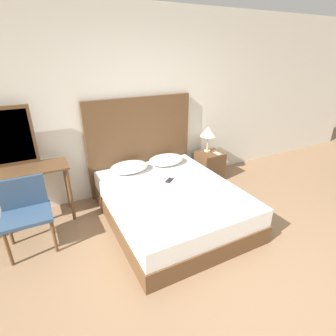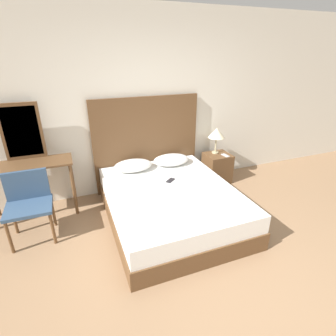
% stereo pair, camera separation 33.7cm
% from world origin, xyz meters
% --- Properties ---
extents(ground_plane, '(16.00, 16.00, 0.00)m').
position_xyz_m(ground_plane, '(0.00, 0.00, 0.00)').
color(ground_plane, '#8C6B4C').
extents(wall_back, '(10.00, 0.06, 2.70)m').
position_xyz_m(wall_back, '(0.00, 2.48, 1.35)').
color(wall_back, silver).
rests_on(wall_back, ground_plane).
extents(bed, '(1.60, 1.98, 0.46)m').
position_xyz_m(bed, '(-0.13, 1.39, 0.23)').
color(bed, brown).
rests_on(bed, ground_plane).
extents(headboard, '(1.68, 0.05, 1.48)m').
position_xyz_m(headboard, '(-0.13, 2.41, 0.74)').
color(headboard, brown).
rests_on(headboard, ground_plane).
extents(pillow_left, '(0.57, 0.40, 0.14)m').
position_xyz_m(pillow_left, '(-0.43, 2.14, 0.53)').
color(pillow_left, white).
rests_on(pillow_left, bed).
extents(pillow_right, '(0.57, 0.40, 0.14)m').
position_xyz_m(pillow_right, '(0.18, 2.14, 0.53)').
color(pillow_right, white).
rests_on(pillow_right, bed).
extents(phone_on_bed, '(0.16, 0.15, 0.01)m').
position_xyz_m(phone_on_bed, '(-0.05, 1.60, 0.47)').
color(phone_on_bed, '#232328').
rests_on(phone_on_bed, bed).
extents(nightstand, '(0.41, 0.39, 0.50)m').
position_xyz_m(nightstand, '(1.04, 2.15, 0.25)').
color(nightstand, brown).
rests_on(nightstand, ground_plane).
extents(table_lamp, '(0.28, 0.28, 0.43)m').
position_xyz_m(table_lamp, '(1.02, 2.23, 0.84)').
color(table_lamp, tan).
rests_on(table_lamp, nightstand).
extents(phone_on_nightstand, '(0.09, 0.16, 0.01)m').
position_xyz_m(phone_on_nightstand, '(1.12, 2.05, 0.50)').
color(phone_on_nightstand, '#B7B7BC').
rests_on(phone_on_nightstand, nightstand).
extents(vanity_desk, '(1.09, 0.42, 0.77)m').
position_xyz_m(vanity_desk, '(-1.81, 2.15, 0.63)').
color(vanity_desk, brown).
rests_on(vanity_desk, ground_plane).
extents(vanity_mirror, '(0.49, 0.03, 0.74)m').
position_xyz_m(vanity_mirror, '(-1.81, 2.34, 1.14)').
color(vanity_mirror, brown).
rests_on(vanity_mirror, vanity_desk).
extents(chair, '(0.51, 0.44, 0.82)m').
position_xyz_m(chair, '(-1.81, 1.69, 0.48)').
color(chair, '#334C6B').
rests_on(chair, ground_plane).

